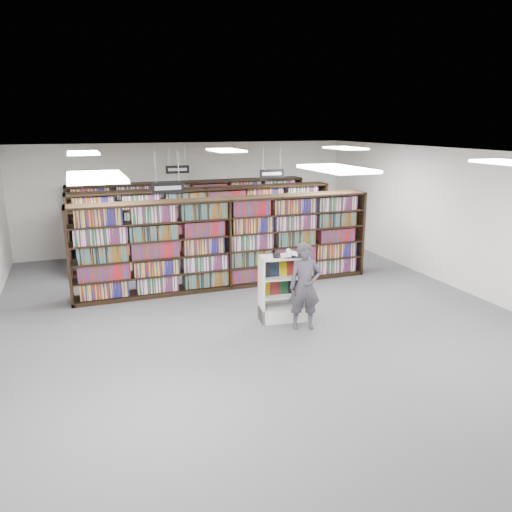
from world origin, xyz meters
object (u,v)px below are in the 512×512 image
object	(u,v)px
shopper	(305,286)
endcap_display	(283,297)
open_book	(290,254)
bookshelf_row_near	(227,243)

from	to	relation	value
shopper	endcap_display	bearing A→B (deg)	125.52
endcap_display	open_book	size ratio (longest dim) A/B	1.75
bookshelf_row_near	shopper	world-z (taller)	bookshelf_row_near
shopper	open_book	bearing A→B (deg)	116.42
endcap_display	bookshelf_row_near	bearing A→B (deg)	107.77
bookshelf_row_near	endcap_display	bearing A→B (deg)	-79.95
endcap_display	shopper	size ratio (longest dim) A/B	0.79
bookshelf_row_near	shopper	distance (m)	2.96
bookshelf_row_near	shopper	bearing A→B (deg)	-77.95
open_book	shopper	world-z (taller)	shopper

